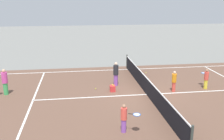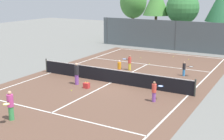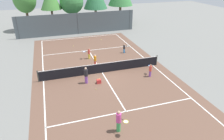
{
  "view_description": "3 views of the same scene",
  "coord_description": "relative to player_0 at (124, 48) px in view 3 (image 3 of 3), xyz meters",
  "views": [
    {
      "loc": [
        13.56,
        -3.94,
        5.39
      ],
      "look_at": [
        -1.49,
        -1.82,
        1.14
      ],
      "focal_mm": 41.23,
      "sensor_mm": 36.0,
      "label": 1
    },
    {
      "loc": [
        10.34,
        -18.11,
        6.29
      ],
      "look_at": [
        0.88,
        -1.42,
        1.36
      ],
      "focal_mm": 49.55,
      "sensor_mm": 36.0,
      "label": 2
    },
    {
      "loc": [
        -4.55,
        -17.37,
        9.12
      ],
      "look_at": [
        0.59,
        -1.31,
        0.82
      ],
      "focal_mm": 33.04,
      "sensor_mm": 36.0,
      "label": 3
    }
  ],
  "objects": [
    {
      "name": "player_3",
      "position": [
        -4.22,
        -2.59,
        0.07
      ],
      "size": [
        0.27,
        0.27,
        1.26
      ],
      "color": "#E54C3F",
      "rests_on": "ground_plane"
    },
    {
      "name": "tennis_ball_2",
      "position": [
        -8.28,
        -3.17,
        -0.54
      ],
      "size": [
        0.07,
        0.07,
        0.07
      ],
      "primitive_type": "sphere",
      "color": "#CCE533",
      "rests_on": "ground_plane"
    },
    {
      "name": "tennis_ball_6",
      "position": [
        -2.97,
        6.28,
        -0.54
      ],
      "size": [
        0.07,
        0.07,
        0.07
      ],
      "primitive_type": "sphere",
      "color": "#CCE533",
      "rests_on": "ground_plane"
    },
    {
      "name": "player_1",
      "position": [
        -4.44,
        -0.45,
        0.07
      ],
      "size": [
        0.85,
        0.42,
        1.24
      ],
      "color": "yellow",
      "rests_on": "ground_plane"
    },
    {
      "name": "tennis_ball_0",
      "position": [
        -3.83,
        2.31,
        -0.54
      ],
      "size": [
        0.07,
        0.07,
        0.07
      ],
      "primitive_type": "sphere",
      "color": "#CCE533",
      "rests_on": "ground_plane"
    },
    {
      "name": "ground_plane",
      "position": [
        -3.95,
        -4.31,
        -0.58
      ],
      "size": [
        80.0,
        80.0,
        0.0
      ],
      "primitive_type": "plane",
      "color": "slate"
    },
    {
      "name": "player_4",
      "position": [
        -5.81,
        -5.84,
        0.2
      ],
      "size": [
        0.33,
        0.33,
        1.53
      ],
      "color": "purple",
      "rests_on": "ground_plane"
    },
    {
      "name": "tree_2",
      "position": [
        -4.25,
        12.63,
        3.81
      ],
      "size": [
        3.73,
        3.73,
        6.27
      ],
      "color": "brown",
      "rests_on": "ground_plane"
    },
    {
      "name": "perimeter_fence",
      "position": [
        -3.95,
        9.69,
        1.02
      ],
      "size": [
        18.0,
        0.12,
        3.2
      ],
      "color": "#515B60",
      "rests_on": "ground_plane"
    },
    {
      "name": "tennis_ball_3",
      "position": [
        -5.55,
        4.28,
        -0.54
      ],
      "size": [
        0.07,
        0.07,
        0.07
      ],
      "primitive_type": "sphere",
      "color": "#CCE533",
      "rests_on": "ground_plane"
    },
    {
      "name": "player_2",
      "position": [
        -5.08,
        -12.4,
        0.21
      ],
      "size": [
        0.66,
        0.88,
        1.53
      ],
      "color": "#3FA559",
      "rests_on": "ground_plane"
    },
    {
      "name": "player_5",
      "position": [
        0.14,
        -6.4,
        0.07
      ],
      "size": [
        0.55,
        0.84,
        1.24
      ],
      "color": "purple",
      "rests_on": "ground_plane"
    },
    {
      "name": "player_0",
      "position": [
        0.0,
        0.0,
        0.0
      ],
      "size": [
        0.82,
        0.41,
        1.1
      ],
      "color": "#388CD8",
      "rests_on": "ground_plane"
    },
    {
      "name": "tennis_net",
      "position": [
        -3.95,
        -4.31,
        -0.07
      ],
      "size": [
        11.9,
        0.1,
        1.1
      ],
      "color": "#333833",
      "rests_on": "ground_plane"
    },
    {
      "name": "tennis_ball_4",
      "position": [
        -5.27,
        -7.18,
        -0.54
      ],
      "size": [
        0.07,
        0.07,
        0.07
      ],
      "primitive_type": "sphere",
      "color": "#CCE533",
      "rests_on": "ground_plane"
    },
    {
      "name": "court_surface",
      "position": [
        -3.95,
        -4.31,
        -0.57
      ],
      "size": [
        13.0,
        25.0,
        0.01
      ],
      "color": "brown",
      "rests_on": "ground_plane"
    },
    {
      "name": "ball_crate",
      "position": [
        -4.76,
        -6.19,
        -0.39
      ],
      "size": [
        0.37,
        0.3,
        0.43
      ],
      "color": "red",
      "rests_on": "ground_plane"
    },
    {
      "name": "tennis_ball_1",
      "position": [
        -1.32,
        5.79,
        -0.54
      ],
      "size": [
        0.07,
        0.07,
        0.07
      ],
      "primitive_type": "sphere",
      "color": "#CCE533",
      "rests_on": "ground_plane"
    }
  ]
}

